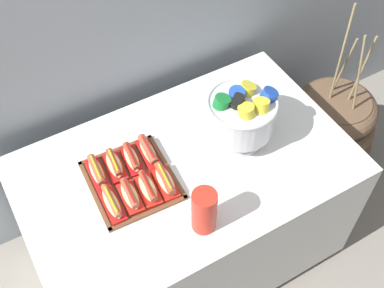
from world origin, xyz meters
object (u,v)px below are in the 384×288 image
hot_dog_7 (148,151)px  buffet_table (187,209)px  hot_dog_0 (112,203)px  hot_dog_1 (130,195)px  hot_dog_4 (97,172)px  floor_vase (329,132)px  cup_stack (204,211)px  hot_dog_6 (132,158)px  serving_tray (132,181)px  hot_dog_2 (148,188)px  hot_dog_5 (114,165)px  hot_dog_3 (165,181)px  punch_bowl (241,114)px

hot_dog_7 → buffet_table: bearing=-44.8°
hot_dog_0 → hot_dog_1: size_ratio=1.09×
hot_dog_0 → hot_dog_4: size_ratio=1.00×
buffet_table → hot_dog_1: size_ratio=8.80×
floor_vase → hot_dog_4: bearing=179.7°
hot_dog_4 → hot_dog_7: (0.22, -0.01, 0.00)m
hot_dog_7 → cup_stack: 0.40m
hot_dog_6 → serving_tray: bearing=-117.3°
hot_dog_2 → buffet_table: bearing=13.2°
hot_dog_5 → floor_vase: bearing=-0.2°
hot_dog_4 → hot_dog_7: size_ratio=0.97×
floor_vase → hot_dog_5: 1.37m
hot_dog_0 → hot_dog_3: 0.23m
serving_tray → hot_dog_1: size_ratio=2.40×
serving_tray → hot_dog_0: (-0.12, -0.08, 0.03)m
floor_vase → hot_dog_1: size_ratio=6.89×
hot_dog_3 → punch_bowl: 0.41m
hot_dog_1 → hot_dog_2: bearing=-2.9°
hot_dog_7 → hot_dog_5: bearing=177.1°
floor_vase → punch_bowl: floor_vase is taller
hot_dog_3 → cup_stack: 0.24m
floor_vase → hot_dog_0: 1.46m
cup_stack → hot_dog_5: bearing=114.6°
buffet_table → hot_dog_5: size_ratio=8.61×
serving_tray → hot_dog_5: hot_dog_5 is taller
hot_dog_0 → cup_stack: (0.27, -0.24, 0.07)m
serving_tray → hot_dog_5: 0.10m
hot_dog_4 → cup_stack: size_ratio=0.85×
hot_dog_4 → hot_dog_5: size_ratio=1.07×
hot_dog_6 → buffet_table: bearing=-31.9°
hot_dog_0 → hot_dog_7: 0.28m
hot_dog_6 → hot_dog_4: bearing=177.1°
serving_tray → hot_dog_1: (-0.04, -0.08, 0.03)m
hot_dog_3 → hot_dog_4: hot_dog_3 is taller
hot_dog_2 → hot_dog_6: bearing=87.1°
hot_dog_3 → hot_dog_6: hot_dog_3 is taller
floor_vase → hot_dog_3: bearing=-171.5°
punch_bowl → hot_dog_2: bearing=-172.8°
serving_tray → hot_dog_1: 0.10m
hot_dog_6 → cup_stack: 0.42m
hot_dog_2 → hot_dog_5: hot_dog_5 is taller
hot_dog_5 → punch_bowl: bearing=-11.6°
buffet_table → hot_dog_5: 0.48m
floor_vase → hot_dog_2: size_ratio=6.69×
hot_dog_3 → hot_dog_4: 0.28m
hot_dog_1 → cup_stack: 0.31m
floor_vase → hot_dog_6: bearing=180.0°
hot_dog_1 → hot_dog_6: (0.08, 0.16, -0.00)m
cup_stack → floor_vase: bearing=20.1°
serving_tray → cup_stack: 0.36m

